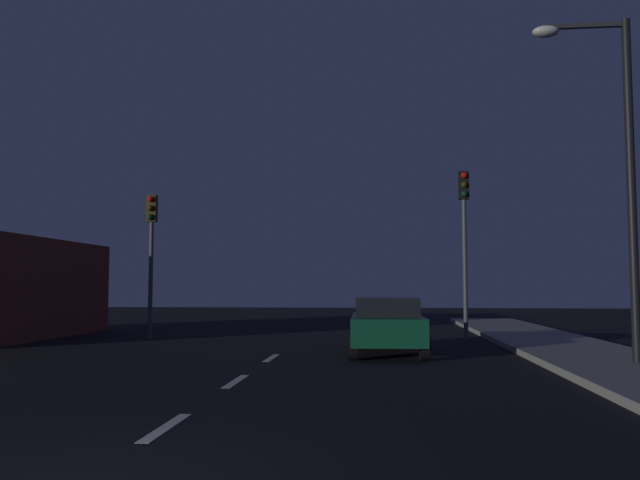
{
  "coord_description": "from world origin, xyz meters",
  "views": [
    {
      "loc": [
        2.59,
        -5.08,
        1.7
      ],
      "look_at": [
        0.7,
        15.17,
        3.18
      ],
      "focal_mm": 36.04,
      "sensor_mm": 36.0,
      "label": 1
    }
  ],
  "objects_px": {
    "car_stopped_ahead": "(387,324)",
    "traffic_signal_left": "(151,237)",
    "street_lamp_right": "(615,156)",
    "traffic_signal_right": "(464,222)"
  },
  "relations": [
    {
      "from": "car_stopped_ahead",
      "to": "traffic_signal_left",
      "type": "bearing_deg",
      "value": 151.6
    },
    {
      "from": "traffic_signal_left",
      "to": "street_lamp_right",
      "type": "relative_size",
      "value": 0.65
    },
    {
      "from": "traffic_signal_right",
      "to": "street_lamp_right",
      "type": "height_order",
      "value": "street_lamp_right"
    },
    {
      "from": "traffic_signal_right",
      "to": "street_lamp_right",
      "type": "distance_m",
      "value": 7.32
    },
    {
      "from": "car_stopped_ahead",
      "to": "traffic_signal_right",
      "type": "bearing_deg",
      "value": 58.86
    },
    {
      "from": "traffic_signal_right",
      "to": "car_stopped_ahead",
      "type": "height_order",
      "value": "traffic_signal_right"
    },
    {
      "from": "traffic_signal_left",
      "to": "traffic_signal_right",
      "type": "relative_size",
      "value": 0.88
    },
    {
      "from": "traffic_signal_left",
      "to": "traffic_signal_right",
      "type": "xyz_separation_m",
      "value": [
        10.27,
        0.0,
        0.4
      ]
    },
    {
      "from": "traffic_signal_right",
      "to": "traffic_signal_left",
      "type": "bearing_deg",
      "value": -179.99
    },
    {
      "from": "street_lamp_right",
      "to": "traffic_signal_left",
      "type": "bearing_deg",
      "value": 150.92
    }
  ]
}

